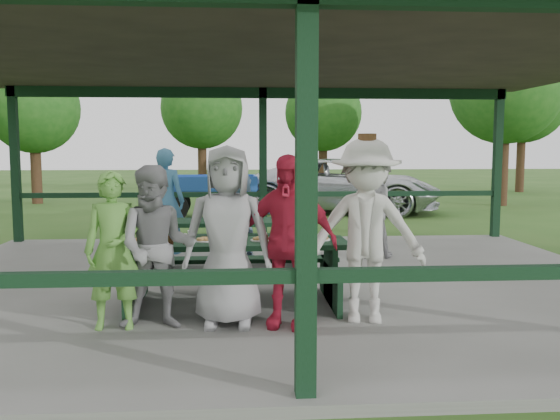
{
  "coord_description": "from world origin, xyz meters",
  "views": [
    {
      "loc": [
        -0.48,
        -8.01,
        1.92
      ],
      "look_at": [
        0.06,
        -0.3,
        1.11
      ],
      "focal_mm": 38.0,
      "sensor_mm": 36.0,
      "label": 1
    }
  ],
  "objects": [
    {
      "name": "ground",
      "position": [
        0.0,
        0.0,
        0.0
      ],
      "size": [
        90.0,
        90.0,
        0.0
      ],
      "primitive_type": "plane",
      "color": "#274E18",
      "rests_on": "ground"
    },
    {
      "name": "concrete_slab",
      "position": [
        0.0,
        0.0,
        0.05
      ],
      "size": [
        10.0,
        8.0,
        0.1
      ],
      "primitive_type": "cube",
      "color": "slate",
      "rests_on": "ground"
    },
    {
      "name": "pavilion_structure",
      "position": [
        0.0,
        0.0,
        3.17
      ],
      "size": [
        10.6,
        8.6,
        3.24
      ],
      "color": "black",
      "rests_on": "concrete_slab"
    },
    {
      "name": "picnic_table_near",
      "position": [
        -0.54,
        -1.2,
        0.58
      ],
      "size": [
        2.63,
        1.39,
        0.75
      ],
      "color": "black",
      "rests_on": "concrete_slab"
    },
    {
      "name": "picnic_table_far",
      "position": [
        -0.61,
        0.8,
        0.57
      ],
      "size": [
        2.37,
        1.39,
        0.75
      ],
      "color": "black",
      "rests_on": "concrete_slab"
    },
    {
      "name": "table_setting",
      "position": [
        -0.64,
        -1.16,
        0.89
      ],
      "size": [
        2.34,
        0.45,
        0.1
      ],
      "color": "white",
      "rests_on": "picnic_table_near"
    },
    {
      "name": "contestant_green",
      "position": [
        -1.74,
        -2.04,
        0.9
      ],
      "size": [
        0.61,
        0.42,
        1.6
      ],
      "primitive_type": "imported",
      "rotation": [
        0.0,
        0.0,
        0.07
      ],
      "color": "#59993A",
      "rests_on": "concrete_slab"
    },
    {
      "name": "contestant_grey_left",
      "position": [
        -1.31,
        -2.06,
        0.93
      ],
      "size": [
        0.81,
        0.64,
        1.66
      ],
      "primitive_type": "imported",
      "rotation": [
        0.0,
        0.0,
        -0.01
      ],
      "color": "gray",
      "rests_on": "concrete_slab"
    },
    {
      "name": "contestant_grey_mid",
      "position": [
        -0.6,
        -2.01,
        1.03
      ],
      "size": [
        0.94,
        0.64,
        1.85
      ],
      "primitive_type": "imported",
      "rotation": [
        0.0,
        0.0,
        -0.05
      ],
      "color": "gray",
      "rests_on": "concrete_slab"
    },
    {
      "name": "contestant_red",
      "position": [
        -0.0,
        -2.09,
        0.98
      ],
      "size": [
        1.12,
        0.73,
        1.76
      ],
      "primitive_type": "imported",
      "rotation": [
        0.0,
        0.0,
        -0.32
      ],
      "color": "#B11B34",
      "rests_on": "concrete_slab"
    },
    {
      "name": "contestant_white_fedora",
      "position": [
        0.84,
        -1.97,
        1.06
      ],
      "size": [
        1.34,
        0.9,
        1.97
      ],
      "rotation": [
        0.0,
        0.0,
        -0.16
      ],
      "color": "beige",
      "rests_on": "concrete_slab"
    },
    {
      "name": "spectator_lblue",
      "position": [
        -0.49,
        1.66,
        0.85
      ],
      "size": [
        1.43,
        0.58,
        1.5
      ],
      "primitive_type": "imported",
      "rotation": [
        0.0,
        0.0,
        3.24
      ],
      "color": "#80A3C7",
      "rests_on": "concrete_slab"
    },
    {
      "name": "spectator_blue",
      "position": [
        -1.74,
        2.28,
        1.01
      ],
      "size": [
        0.76,
        0.59,
        1.83
      ],
      "primitive_type": "imported",
      "rotation": [
        0.0,
        0.0,
        2.88
      ],
      "color": "teal",
      "rests_on": "concrete_slab"
    },
    {
      "name": "spectator_grey",
      "position": [
        1.7,
        1.69,
        0.91
      ],
      "size": [
        0.85,
        0.7,
        1.62
      ],
      "primitive_type": "imported",
      "rotation": [
        0.0,
        0.0,
        3.03
      ],
      "color": "gray",
      "rests_on": "concrete_slab"
    },
    {
      "name": "pickup_truck",
      "position": [
        2.65,
        9.49,
        0.8
      ],
      "size": [
        6.32,
        4.32,
        1.61
      ],
      "primitive_type": "imported",
      "rotation": [
        0.0,
        0.0,
        1.26
      ],
      "color": "silver",
      "rests_on": "ground"
    },
    {
      "name": "farm_trailer",
      "position": [
        -1.34,
        8.3,
        0.63
      ],
      "size": [
        3.62,
        1.68,
        1.26
      ],
      "rotation": [
        0.0,
        0.0,
        0.04
      ],
      "color": "#1B4499",
      "rests_on": "ground"
    },
    {
      "name": "tree_far_left",
      "position": [
        -7.48,
        13.01,
        3.26
      ],
      "size": [
        3.09,
        3.09,
        4.82
      ],
      "color": "#352215",
      "rests_on": "ground"
    },
    {
      "name": "tree_left",
      "position": [
        -1.99,
        16.68,
        3.53
      ],
      "size": [
        3.34,
        3.34,
        5.22
      ],
      "color": "#352215",
      "rests_on": "ground"
    },
    {
      "name": "tree_mid",
      "position": [
        3.01,
        16.49,
        3.34
      ],
      "size": [
        3.16,
        3.16,
        4.94
      ],
      "color": "#352215",
      "rests_on": "ground"
    },
    {
      "name": "tree_right",
      "position": [
        8.3,
        11.2,
        3.85
      ],
      "size": [
        3.64,
        3.64,
        5.69
      ],
      "color": "#352215",
      "rests_on": "ground"
    },
    {
      "name": "tree_far_right",
      "position": [
        11.79,
        17.11,
        4.01
      ],
      "size": [
        3.79,
        3.79,
        5.93
      ],
      "color": "#352215",
      "rests_on": "ground"
    }
  ]
}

